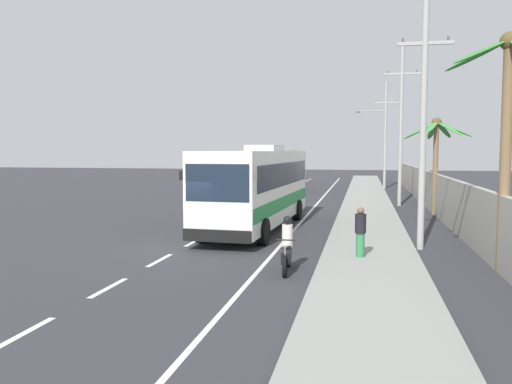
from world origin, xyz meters
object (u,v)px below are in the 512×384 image
Objects in this scene: pedestrian_near_kerb at (360,231)px; palm_nearest at (507,108)px; coach_bus_far_lane at (271,168)px; utility_pole_mid at (401,123)px; utility_pole_far at (384,133)px; palm_second at (436,142)px; motorcycle_beside_bus at (287,249)px; utility_pole_nearest at (423,122)px; coach_bus_foreground at (258,185)px.

pedestrian_near_kerb is 5.68m from palm_nearest.
coach_bus_far_lane is 1.58× the size of palm_nearest.
utility_pole_mid reaches higher than coach_bus_far_lane.
utility_pole_far is at bearing 93.71° from palm_nearest.
utility_pole_far reaches higher than palm_second.
utility_pole_nearest is at bearing 46.31° from motorcycle_beside_bus.
motorcycle_beside_bus is at bearing -72.77° from coach_bus_foreground.
coach_bus_far_lane is 20.27m from palm_second.
coach_bus_far_lane is at bearing 100.86° from motorcycle_beside_bus.
motorcycle_beside_bus is 0.22× the size of utility_pole_nearest.
utility_pole_mid is 18.77m from palm_nearest.
utility_pole_mid is at bearing 110.00° from palm_second.
coach_bus_far_lane is at bearing 98.52° from coach_bus_foreground.
coach_bus_far_lane is 30.70m from pedestrian_near_kerb.
motorcycle_beside_bus is 2.91m from pedestrian_near_kerb.
coach_bus_far_lane is 11.27m from utility_pole_far.
coach_bus_far_lane is 1.24× the size of utility_pole_nearest.
palm_nearest reaches higher than coach_bus_far_lane.
utility_pole_far is 34.17m from palm_nearest.
palm_second is at bearing -83.98° from utility_pole_far.
motorcycle_beside_bus is 1.20× the size of pedestrian_near_kerb.
coach_bus_far_lane reaches higher than pedestrian_near_kerb.
coach_bus_far_lane is at bearing -159.35° from utility_pole_far.
utility_pole_mid is 15.43m from utility_pole_far.
utility_pole_far is (6.61, 27.06, 3.26)m from coach_bus_foreground.
coach_bus_foreground is at bearing 23.02° from pedestrian_near_kerb.
palm_second is at bearing 68.32° from motorcycle_beside_bus.
motorcycle_beside_bus is at bearing -79.14° from coach_bus_far_lane.
utility_pole_far is (10.10, 3.81, 3.25)m from coach_bus_far_lane.
coach_bus_far_lane is 1.12× the size of utility_pole_far.
motorcycle_beside_bus is 0.20× the size of utility_pole_far.
utility_pole_mid is (4.53, 19.90, 4.68)m from motorcycle_beside_bus.
palm_nearest reaches higher than coach_bus_foreground.
coach_bus_foreground is 11.49m from palm_second.
utility_pole_far is (4.05, 35.32, 4.60)m from motorcycle_beside_bus.
coach_bus_far_lane reaches higher than coach_bus_foreground.
utility_pole_mid is at bearing 77.18° from motorcycle_beside_bus.
utility_pole_mid reaches higher than palm_second.
utility_pole_mid is (10.58, -11.61, 3.34)m from coach_bus_far_lane.
pedestrian_near_kerb is at bearing -53.33° from coach_bus_foreground.
utility_pole_far is at bearing 20.65° from coach_bus_far_lane.
coach_bus_far_lane is at bearing 1.82° from pedestrian_near_kerb.
palm_nearest is (4.12, -0.72, 3.85)m from pedestrian_near_kerb.
palm_nearest is (8.82, -7.03, 2.83)m from coach_bus_foreground.
palm_second is (-0.11, 14.24, -0.76)m from palm_nearest.
utility_pole_mid is 1.90× the size of palm_second.
coach_bus_far_lane is at bearing 127.22° from palm_second.
utility_pole_nearest is 1.65× the size of palm_second.
utility_pole_far is at bearing 91.78° from utility_pole_mid.
palm_second is (2.09, -19.86, -1.19)m from utility_pole_far.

